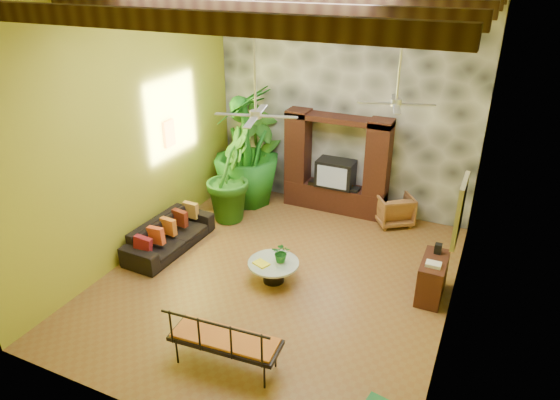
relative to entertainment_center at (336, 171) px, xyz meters
The scene contains 21 objects.
ground 3.28m from the entertainment_center, 90.00° to the right, with size 7.00×7.00×0.00m, color brown.
back_wall 1.58m from the entertainment_center, 90.00° to the left, with size 6.00×0.02×5.00m, color #ABA926.
left_wall 4.60m from the entertainment_center, 133.73° to the right, with size 0.02×7.00×5.00m, color #ABA926.
right_wall 4.60m from the entertainment_center, 46.27° to the right, with size 0.02×7.00×5.00m, color #ABA926.
stone_accent_wall 1.56m from the entertainment_center, 90.00° to the left, with size 5.98×0.10×4.98m, color #33363A.
ceiling_beams 4.94m from the entertainment_center, 90.00° to the right, with size 5.95×5.36×0.22m.
entertainment_center is the anchor object (origin of this frame).
ceiling_fan_front 4.30m from the entertainment_center, 93.24° to the right, with size 1.28×1.28×1.86m.
ceiling_fan_back 3.50m from the entertainment_center, 50.43° to the right, with size 1.28×1.28×1.86m.
wall_art_mask 3.82m from the entertainment_center, 144.18° to the right, with size 0.06×0.32×0.55m, color gold.
wall_art_painting 4.95m from the entertainment_center, 51.61° to the right, with size 0.06×0.70×0.90m, color #205678.
sofa 4.01m from the entertainment_center, 128.56° to the right, with size 2.08×0.81×0.61m, color black.
wicker_armchair 1.55m from the entertainment_center, ahead, with size 0.75×0.77×0.70m, color olive.
tall_plant_a 2.05m from the entertainment_center, behind, with size 1.27×0.86×2.42m, color #29681B.
tall_plant_b 2.44m from the entertainment_center, 145.36° to the right, with size 1.18×0.95×2.14m, color #225E18.
tall_plant_c 2.17m from the entertainment_center, 167.31° to the right, with size 1.58×1.58×2.82m, color #1A631A.
coffee_table 3.34m from the entertainment_center, 90.81° to the right, with size 0.93×0.93×0.40m.
centerpiece_plant 3.20m from the entertainment_center, 88.62° to the right, with size 0.34×0.29×0.38m, color #1A621E.
yellow_tray 3.47m from the entertainment_center, 93.59° to the right, with size 0.28×0.20×0.03m, color yellow.
iron_bench 5.56m from the entertainment_center, 87.55° to the right, with size 1.65×0.70×0.57m.
side_console 3.71m from the entertainment_center, 43.55° to the right, with size 0.41×0.92×0.73m, color #391912.
Camera 1 is at (3.25, -7.02, 5.34)m, focal length 32.00 mm.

